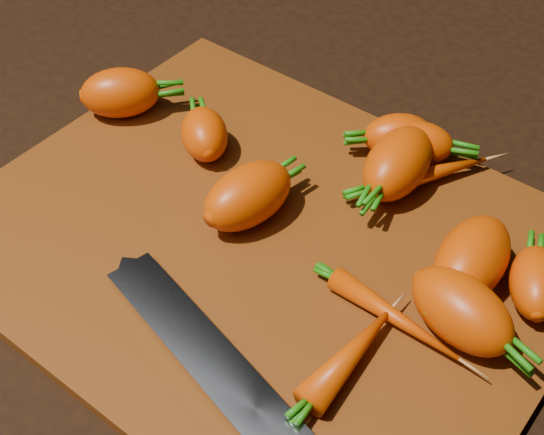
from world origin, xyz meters
The scene contains 15 objects.
ground centered at (0.00, 0.00, -0.01)m, with size 2.00×2.00×0.01m, color black.
cutting_board centered at (0.00, 0.00, 0.01)m, with size 0.50×0.40×0.01m, color #642D0A.
carrot_0 centered at (-0.22, 0.05, 0.04)m, with size 0.08×0.05×0.05m, color #E64300.
carrot_1 centered at (-0.11, 0.05, 0.03)m, with size 0.06×0.04×0.04m, color #E64300.
carrot_2 centered at (0.05, 0.13, 0.04)m, with size 0.09×0.05×0.05m, color #E64300.
carrot_3 centered at (-0.03, 0.01, 0.04)m, with size 0.09×0.05×0.05m, color #E64300.
carrot_4 centered at (0.03, 0.17, 0.03)m, with size 0.06×0.04×0.04m, color #E64300.
carrot_5 centered at (0.05, 0.17, 0.03)m, with size 0.06×0.04×0.04m, color #E64300.
carrot_6 centered at (0.21, 0.08, 0.03)m, with size 0.07×0.04×0.04m, color #E64300.
carrot_7 centered at (0.07, 0.14, 0.02)m, with size 0.12×0.02×0.02m, color #E64300.
carrot_8 centered at (0.13, -0.01, 0.02)m, with size 0.11×0.02×0.02m, color #E64300.
carrot_9 centered at (0.13, -0.06, 0.03)m, with size 0.10×0.03×0.03m, color #E64300.
carrot_10 centered at (0.16, 0.06, 0.04)m, with size 0.09×0.05×0.05m, color #E64300.
carrot_11 centered at (0.17, 0.01, 0.04)m, with size 0.09×0.05×0.05m, color #E64300.
knife centered at (0.06, -0.13, 0.02)m, with size 0.34×0.11×0.02m.
Camera 1 is at (0.27, -0.34, 0.48)m, focal length 50.00 mm.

